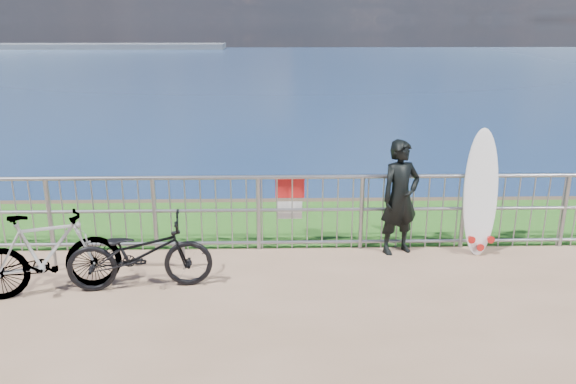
{
  "coord_description": "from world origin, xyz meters",
  "views": [
    {
      "loc": [
        -0.27,
        -6.1,
        3.24
      ],
      "look_at": [
        -0.08,
        1.2,
        1.0
      ],
      "focal_mm": 35.0,
      "sensor_mm": 36.0,
      "label": 1
    }
  ],
  "objects_px": {
    "surfboard": "(480,197)",
    "bicycle_far": "(46,254)",
    "bicycle_near": "(140,253)",
    "surfer": "(400,197)"
  },
  "relations": [
    {
      "from": "surfboard",
      "to": "bicycle_far",
      "type": "xyz_separation_m",
      "value": [
        -5.71,
        -1.17,
        -0.31
      ]
    },
    {
      "from": "surfboard",
      "to": "bicycle_near",
      "type": "distance_m",
      "value": 4.74
    },
    {
      "from": "surfboard",
      "to": "bicycle_near",
      "type": "relative_size",
      "value": 1.02
    },
    {
      "from": "bicycle_near",
      "to": "bicycle_far",
      "type": "distance_m",
      "value": 1.11
    },
    {
      "from": "surfer",
      "to": "surfboard",
      "type": "height_order",
      "value": "surfboard"
    },
    {
      "from": "bicycle_near",
      "to": "bicycle_far",
      "type": "height_order",
      "value": "bicycle_far"
    },
    {
      "from": "surfer",
      "to": "bicycle_near",
      "type": "relative_size",
      "value": 0.93
    },
    {
      "from": "bicycle_near",
      "to": "bicycle_far",
      "type": "xyz_separation_m",
      "value": [
        -1.1,
        -0.11,
        0.06
      ]
    },
    {
      "from": "surfer",
      "to": "bicycle_far",
      "type": "distance_m",
      "value": 4.72
    },
    {
      "from": "bicycle_near",
      "to": "bicycle_far",
      "type": "relative_size",
      "value": 1.02
    }
  ]
}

